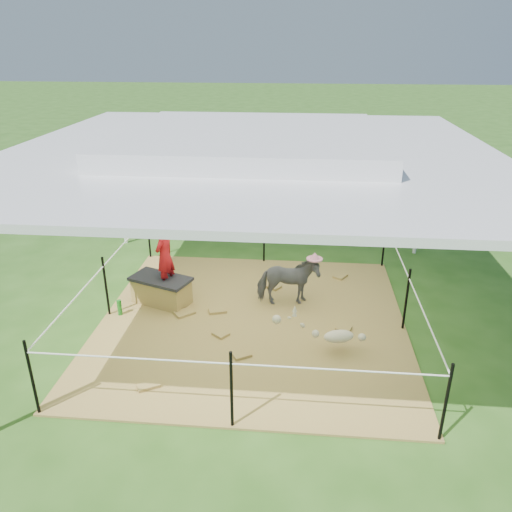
# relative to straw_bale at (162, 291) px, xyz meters

# --- Properties ---
(ground) EXTENTS (90.00, 90.00, 0.00)m
(ground) POSITION_rel_straw_bale_xyz_m (1.52, -0.45, -0.23)
(ground) COLOR #2D5919
(ground) RESTS_ON ground
(hay_patch) EXTENTS (4.60, 4.60, 0.03)m
(hay_patch) POSITION_rel_straw_bale_xyz_m (1.52, -0.45, -0.21)
(hay_patch) COLOR brown
(hay_patch) RESTS_ON ground
(canopy_tent) EXTENTS (6.30, 6.30, 2.90)m
(canopy_tent) POSITION_rel_straw_bale_xyz_m (1.52, -0.45, 2.46)
(canopy_tent) COLOR silver
(canopy_tent) RESTS_ON ground
(rope_fence) EXTENTS (4.54, 4.54, 1.00)m
(rope_fence) POSITION_rel_straw_bale_xyz_m (1.52, -0.45, 0.41)
(rope_fence) COLOR black
(rope_fence) RESTS_ON ground
(straw_bale) EXTENTS (1.00, 0.74, 0.40)m
(straw_bale) POSITION_rel_straw_bale_xyz_m (0.00, 0.00, 0.00)
(straw_bale) COLOR olive
(straw_bale) RESTS_ON hay_patch
(dark_cloth) EXTENTS (1.07, 0.80, 0.05)m
(dark_cloth) POSITION_rel_straw_bale_xyz_m (0.00, 0.00, 0.22)
(dark_cloth) COLOR black
(dark_cloth) RESTS_ON straw_bale
(woman) EXTENTS (0.38, 0.46, 1.07)m
(woman) POSITION_rel_straw_bale_xyz_m (0.10, 0.00, 0.74)
(woman) COLOR #B11116
(woman) RESTS_ON straw_bale
(green_bottle) EXTENTS (0.09, 0.09, 0.25)m
(green_bottle) POSITION_rel_straw_bale_xyz_m (-0.55, -0.45, -0.07)
(green_bottle) COLOR #19701B
(green_bottle) RESTS_ON hay_patch
(pony) EXTENTS (1.02, 0.59, 0.82)m
(pony) POSITION_rel_straw_bale_xyz_m (2.04, 0.13, 0.21)
(pony) COLOR #45454A
(pony) RESTS_ON hay_patch
(pink_hat) EXTENTS (0.25, 0.25, 0.12)m
(pink_hat) POSITION_rel_straw_bale_xyz_m (2.04, 0.13, 0.68)
(pink_hat) COLOR pink
(pink_hat) RESTS_ON pony
(foal) EXTENTS (1.12, 0.79, 0.56)m
(foal) POSITION_rel_straw_bale_xyz_m (2.78, -1.16, 0.08)
(foal) COLOR beige
(foal) RESTS_ON hay_patch
(trash_barrel) EXTENTS (0.62, 0.62, 0.95)m
(trash_barrel) POSITION_rel_straw_bale_xyz_m (4.84, 5.23, 0.25)
(trash_barrel) COLOR #1646A9
(trash_barrel) RESTS_ON ground
(picnic_table_near) EXTENTS (2.42, 2.09, 0.84)m
(picnic_table_near) POSITION_rel_straw_bale_xyz_m (2.98, 8.15, 0.19)
(picnic_table_near) COLOR #53361C
(picnic_table_near) RESTS_ON ground
(picnic_table_far) EXTENTS (1.89, 1.80, 0.64)m
(picnic_table_far) POSITION_rel_straw_bale_xyz_m (6.85, 8.79, 0.09)
(picnic_table_far) COLOR #502D1B
(picnic_table_far) RESTS_ON ground
(distant_person) EXTENTS (0.71, 0.64, 1.19)m
(distant_person) POSITION_rel_straw_bale_xyz_m (4.37, 6.85, 0.37)
(distant_person) COLOR blue
(distant_person) RESTS_ON ground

